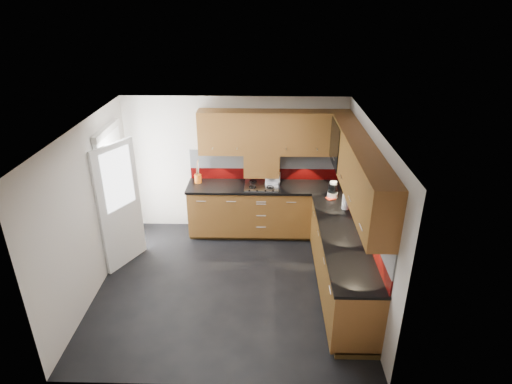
{
  "coord_description": "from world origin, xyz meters",
  "views": [
    {
      "loc": [
        0.52,
        -5.15,
        3.94
      ],
      "look_at": [
        0.38,
        0.65,
        1.22
      ],
      "focal_mm": 30.0,
      "sensor_mm": 36.0,
      "label": 1
    }
  ],
  "objects_px": {
    "toaster": "(273,178)",
    "food_processor": "(333,190)",
    "gas_hob": "(261,185)",
    "utensil_pot": "(198,177)"
  },
  "relations": [
    {
      "from": "gas_hob",
      "to": "utensil_pot",
      "type": "relative_size",
      "value": 1.34
    },
    {
      "from": "gas_hob",
      "to": "food_processor",
      "type": "height_order",
      "value": "food_processor"
    },
    {
      "from": "utensil_pot",
      "to": "toaster",
      "type": "xyz_separation_m",
      "value": [
        1.29,
        0.0,
        -0.01
      ]
    },
    {
      "from": "toaster",
      "to": "food_processor",
      "type": "xyz_separation_m",
      "value": [
        0.95,
        -0.54,
        0.04
      ]
    },
    {
      "from": "utensil_pot",
      "to": "toaster",
      "type": "height_order",
      "value": "utensil_pot"
    },
    {
      "from": "toaster",
      "to": "food_processor",
      "type": "bearing_deg",
      "value": -29.39
    },
    {
      "from": "toaster",
      "to": "utensil_pot",
      "type": "bearing_deg",
      "value": -179.81
    },
    {
      "from": "gas_hob",
      "to": "utensil_pot",
      "type": "height_order",
      "value": "utensil_pot"
    },
    {
      "from": "utensil_pot",
      "to": "food_processor",
      "type": "bearing_deg",
      "value": -13.32
    },
    {
      "from": "food_processor",
      "to": "gas_hob",
      "type": "bearing_deg",
      "value": 160.72
    }
  ]
}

